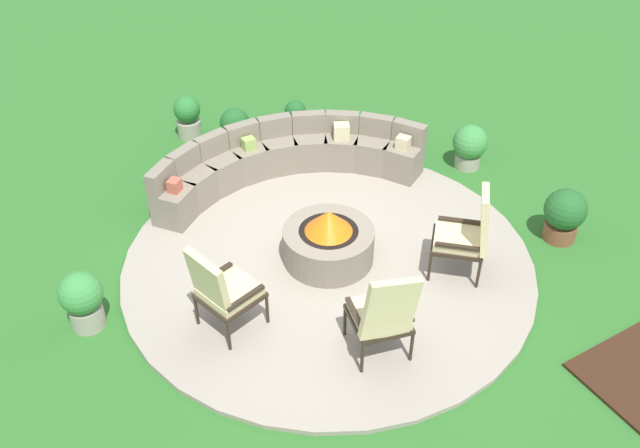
{
  "coord_description": "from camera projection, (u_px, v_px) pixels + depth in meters",
  "views": [
    {
      "loc": [
        -3.19,
        -5.27,
        5.35
      ],
      "look_at": [
        0.0,
        0.2,
        0.45
      ],
      "focal_mm": 37.54,
      "sensor_mm": 36.0,
      "label": 1
    }
  ],
  "objects": [
    {
      "name": "potted_plant_4",
      "position": [
        82.0,
        299.0,
        7.08
      ],
      "size": [
        0.47,
        0.47,
        0.71
      ],
      "color": "#A89E8E",
      "rests_on": "ground_plane"
    },
    {
      "name": "potted_plant_5",
      "position": [
        188.0,
        116.0,
        10.31
      ],
      "size": [
        0.41,
        0.41,
        0.68
      ],
      "color": "#A89E8E",
      "rests_on": "ground_plane"
    },
    {
      "name": "fire_pit",
      "position": [
        328.0,
        241.0,
        7.94
      ],
      "size": [
        1.09,
        1.09,
        0.71
      ],
      "color": "gray",
      "rests_on": "patio_circle"
    },
    {
      "name": "potted_plant_2",
      "position": [
        235.0,
        126.0,
        10.09
      ],
      "size": [
        0.45,
        0.45,
        0.63
      ],
      "color": "#605B56",
      "rests_on": "ground_plane"
    },
    {
      "name": "lounge_chair_back_left",
      "position": [
        468.0,
        233.0,
        7.59
      ],
      "size": [
        0.81,
        0.84,
        1.15
      ],
      "rotation": [
        0.0,
        0.0,
        7.11
      ],
      "color": "#2D2319",
      "rests_on": "patio_circle"
    },
    {
      "name": "curved_stone_bench",
      "position": [
        285.0,
        160.0,
        9.28
      ],
      "size": [
        3.79,
        1.62,
        0.77
      ],
      "color": "gray",
      "rests_on": "patio_circle"
    },
    {
      "name": "potted_plant_3",
      "position": [
        470.0,
        145.0,
        9.63
      ],
      "size": [
        0.5,
        0.5,
        0.66
      ],
      "color": "#A89E8E",
      "rests_on": "ground_plane"
    },
    {
      "name": "ground_plane",
      "position": [
        328.0,
        262.0,
        8.15
      ],
      "size": [
        24.0,
        24.0,
        0.0
      ],
      "primitive_type": "plane",
      "color": "#2D6B28"
    },
    {
      "name": "lounge_chair_front_right",
      "position": [
        383.0,
        314.0,
        6.57
      ],
      "size": [
        0.7,
        0.7,
        1.16
      ],
      "rotation": [
        0.0,
        0.0,
        6.05
      ],
      "color": "#2D2319",
      "rests_on": "patio_circle"
    },
    {
      "name": "potted_plant_0",
      "position": [
        295.0,
        115.0,
        10.45
      ],
      "size": [
        0.33,
        0.33,
        0.55
      ],
      "color": "brown",
      "rests_on": "ground_plane"
    },
    {
      "name": "lounge_chair_front_left",
      "position": [
        222.0,
        289.0,
        6.86
      ],
      "size": [
        0.74,
        0.71,
        1.09
      ],
      "rotation": [
        0.0,
        0.0,
        5.0
      ],
      "color": "#2D2319",
      "rests_on": "patio_circle"
    },
    {
      "name": "patio_circle",
      "position": [
        328.0,
        260.0,
        8.13
      ],
      "size": [
        4.94,
        4.94,
        0.06
      ],
      "primitive_type": "cylinder",
      "color": "#9E9384",
      "rests_on": "ground_plane"
    },
    {
      "name": "potted_plant_1",
      "position": [
        564.0,
        214.0,
        8.28
      ],
      "size": [
        0.52,
        0.52,
        0.71
      ],
      "color": "brown",
      "rests_on": "ground_plane"
    }
  ]
}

